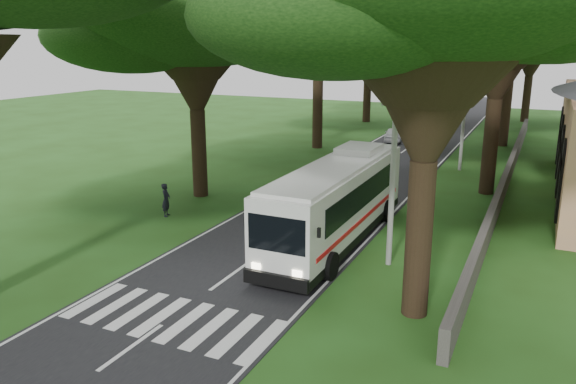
% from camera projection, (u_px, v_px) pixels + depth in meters
% --- Properties ---
extents(ground, '(140.00, 140.00, 0.00)m').
position_uv_depth(ground, '(203.00, 296.00, 21.04)').
color(ground, '#214513').
rests_on(ground, ground).
extents(road, '(8.00, 120.00, 0.04)m').
position_uv_depth(road, '(383.00, 166.00, 42.93)').
color(road, black).
rests_on(road, ground).
extents(crosswalk, '(8.00, 3.00, 0.01)m').
position_uv_depth(crosswalk, '(170.00, 319.00, 19.29)').
color(crosswalk, silver).
rests_on(crosswalk, ground).
extents(property_wall, '(0.35, 50.00, 1.20)m').
position_uv_depth(property_wall, '(508.00, 172.00, 38.24)').
color(property_wall, '#383533').
rests_on(property_wall, ground).
extents(pole_near, '(1.60, 0.24, 8.00)m').
position_uv_depth(pole_near, '(393.00, 169.00, 22.97)').
color(pole_near, gray).
rests_on(pole_near, ground).
extents(pole_mid, '(1.60, 0.24, 8.00)m').
position_uv_depth(pole_mid, '(464.00, 114.00, 40.48)').
color(pole_mid, gray).
rests_on(pole_mid, ground).
extents(pole_far, '(1.60, 0.24, 8.00)m').
position_uv_depth(pole_far, '(492.00, 92.00, 58.00)').
color(pole_far, gray).
rests_on(pole_far, ground).
extents(tree_l_mida, '(14.42, 14.42, 13.78)m').
position_uv_depth(tree_l_mida, '(193.00, 16.00, 32.03)').
color(tree_l_mida, black).
rests_on(tree_l_mida, ground).
extents(tree_l_far, '(14.80, 14.80, 15.05)m').
position_uv_depth(tree_l_far, '(370.00, 18.00, 63.46)').
color(tree_l_far, black).
rests_on(tree_l_far, ground).
extents(tree_r_midb, '(16.05, 16.05, 15.21)m').
position_uv_depth(tree_r_midb, '(516.00, 11.00, 48.21)').
color(tree_r_midb, black).
rests_on(tree_r_midb, ground).
extents(tree_r_far, '(15.65, 15.65, 14.08)m').
position_uv_depth(tree_r_far, '(534.00, 28.00, 63.84)').
color(tree_r_far, black).
rests_on(tree_r_far, ground).
extents(coach_bus, '(3.07, 12.84, 3.78)m').
position_uv_depth(coach_bus, '(337.00, 200.00, 26.31)').
color(coach_bus, white).
rests_on(coach_bus, ground).
extents(distant_car_a, '(2.39, 4.22, 1.35)m').
position_uv_depth(distant_car_a, '(393.00, 135.00, 52.95)').
color(distant_car_a, '#AFB0B4').
rests_on(distant_car_a, road).
extents(distant_car_b, '(1.72, 3.70, 1.17)m').
position_uv_depth(distant_car_b, '(424.00, 113.00, 69.73)').
color(distant_car_b, navy).
rests_on(distant_car_b, road).
extents(pedestrian, '(0.62, 0.77, 1.83)m').
position_uv_depth(pedestrian, '(166.00, 200.00, 30.46)').
color(pedestrian, black).
rests_on(pedestrian, ground).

